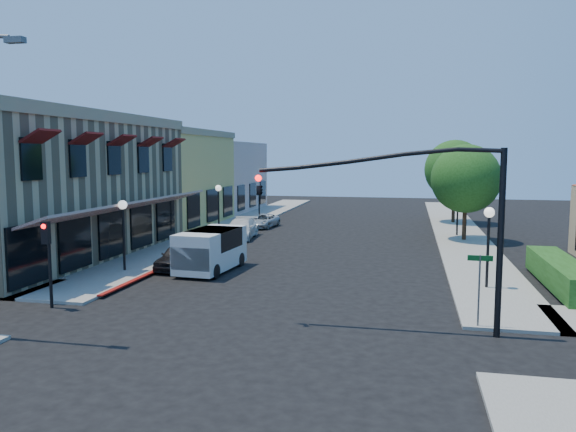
% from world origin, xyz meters
% --- Properties ---
extents(ground, '(120.00, 120.00, 0.00)m').
position_xyz_m(ground, '(0.00, 0.00, 0.00)').
color(ground, black).
rests_on(ground, ground).
extents(sidewalk_left, '(3.50, 50.00, 0.12)m').
position_xyz_m(sidewalk_left, '(-8.75, 27.00, 0.06)').
color(sidewalk_left, gray).
rests_on(sidewalk_left, ground).
extents(sidewalk_right, '(3.50, 50.00, 0.12)m').
position_xyz_m(sidewalk_right, '(8.75, 27.00, 0.06)').
color(sidewalk_right, gray).
rests_on(sidewalk_right, ground).
extents(curb_red_strip, '(0.25, 10.00, 0.06)m').
position_xyz_m(curb_red_strip, '(-6.90, 8.00, 0.00)').
color(curb_red_strip, maroon).
rests_on(curb_red_strip, ground).
extents(corner_brick_building, '(11.77, 18.20, 8.10)m').
position_xyz_m(corner_brick_building, '(-15.45, 11.00, 4.01)').
color(corner_brick_building, tan).
rests_on(corner_brick_building, ground).
extents(yellow_stucco_building, '(10.00, 12.00, 7.60)m').
position_xyz_m(yellow_stucco_building, '(-15.50, 26.00, 3.80)').
color(yellow_stucco_building, '#DCC263').
rests_on(yellow_stucco_building, ground).
extents(pink_stucco_building, '(10.00, 12.00, 7.00)m').
position_xyz_m(pink_stucco_building, '(-15.50, 38.00, 3.50)').
color(pink_stucco_building, tan).
rests_on(pink_stucco_building, ground).
extents(hedge, '(1.40, 8.00, 1.10)m').
position_xyz_m(hedge, '(11.70, 9.00, 0.00)').
color(hedge, '#1C4714').
rests_on(hedge, ground).
extents(street_tree_a, '(4.56, 4.56, 6.48)m').
position_xyz_m(street_tree_a, '(8.80, 22.00, 4.19)').
color(street_tree_a, '#322014').
rests_on(street_tree_a, ground).
extents(street_tree_b, '(4.94, 4.94, 7.02)m').
position_xyz_m(street_tree_b, '(8.80, 32.00, 4.54)').
color(street_tree_b, '#322014').
rests_on(street_tree_b, ground).
extents(signal_mast_arm, '(8.01, 0.39, 6.00)m').
position_xyz_m(signal_mast_arm, '(5.86, 1.50, 4.09)').
color(signal_mast_arm, black).
rests_on(signal_mast_arm, ground).
extents(secondary_signal, '(0.28, 0.42, 3.32)m').
position_xyz_m(secondary_signal, '(-8.00, 1.41, 2.32)').
color(secondary_signal, black).
rests_on(secondary_signal, ground).
extents(street_name_sign, '(0.80, 0.06, 2.50)m').
position_xyz_m(street_name_sign, '(7.50, 2.20, 1.70)').
color(street_name_sign, '#595B5E').
rests_on(street_name_sign, ground).
extents(lamppost_left_near, '(0.44, 0.44, 3.57)m').
position_xyz_m(lamppost_left_near, '(-8.50, 8.00, 2.74)').
color(lamppost_left_near, black).
rests_on(lamppost_left_near, ground).
extents(lamppost_left_far, '(0.44, 0.44, 3.57)m').
position_xyz_m(lamppost_left_far, '(-8.50, 22.00, 2.74)').
color(lamppost_left_far, black).
rests_on(lamppost_left_far, ground).
extents(lamppost_right_near, '(0.44, 0.44, 3.57)m').
position_xyz_m(lamppost_right_near, '(8.50, 8.00, 2.74)').
color(lamppost_right_near, black).
rests_on(lamppost_right_near, ground).
extents(lamppost_right_far, '(0.44, 0.44, 3.57)m').
position_xyz_m(lamppost_right_far, '(8.50, 24.00, 2.74)').
color(lamppost_right_far, black).
rests_on(lamppost_right_far, ground).
extents(white_van, '(2.37, 4.80, 2.07)m').
position_xyz_m(white_van, '(-4.43, 9.16, 1.19)').
color(white_van, silver).
rests_on(white_van, ground).
extents(parked_car_a, '(1.55, 3.77, 1.28)m').
position_xyz_m(parked_car_a, '(-6.20, 9.36, 0.64)').
color(parked_car_a, black).
rests_on(parked_car_a, ground).
extents(parked_car_b, '(1.71, 3.95, 1.26)m').
position_xyz_m(parked_car_b, '(-6.20, 16.24, 0.63)').
color(parked_car_b, '#9B9EA0').
rests_on(parked_car_b, ground).
extents(parked_car_c, '(2.29, 4.78, 1.34)m').
position_xyz_m(parked_car_c, '(-6.20, 20.00, 0.67)').
color(parked_car_c, silver).
rests_on(parked_car_c, ground).
extents(parked_car_d, '(2.20, 4.03, 1.07)m').
position_xyz_m(parked_car_d, '(-6.20, 26.00, 0.54)').
color(parked_car_d, '#B5B8BA').
rests_on(parked_car_d, ground).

